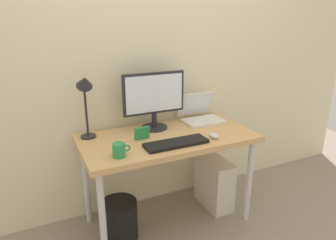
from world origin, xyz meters
name	(u,v)px	position (x,y,z in m)	size (l,w,h in m)	color
ground_plane	(168,220)	(0.00, 0.00, 0.00)	(6.00, 6.00, 0.00)	gray
back_wall	(147,50)	(0.00, 0.38, 1.30)	(4.40, 0.04, 2.60)	beige
desk	(168,145)	(0.00, 0.00, 0.65)	(1.26, 0.63, 0.72)	tan
monitor	(154,97)	(-0.03, 0.18, 0.97)	(0.48, 0.20, 0.44)	#232328
laptop	(200,114)	(0.39, 0.21, 0.78)	(0.32, 0.29, 0.22)	silver
desk_lamp	(85,92)	(-0.53, 0.18, 1.06)	(0.11, 0.16, 0.47)	#232328
keyboard	(176,143)	(-0.02, -0.18, 0.74)	(0.44, 0.14, 0.02)	black
mouse	(214,136)	(0.28, -0.18, 0.74)	(0.06, 0.09, 0.03)	silver
coffee_mug	(119,150)	(-0.42, -0.19, 0.77)	(0.12, 0.08, 0.09)	#268C4C
photo_frame	(142,133)	(-0.20, 0.01, 0.77)	(0.11, 0.02, 0.09)	#268C4C
computer_tower	(214,183)	(0.45, 0.03, 0.21)	(0.18, 0.36, 0.42)	silver
wastebasket	(120,220)	(-0.41, -0.04, 0.15)	(0.26, 0.26, 0.30)	black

